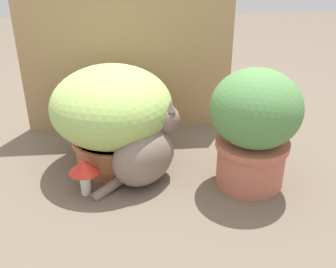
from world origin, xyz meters
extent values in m
plane|color=brown|center=(0.00, 0.00, 0.00)|extent=(6.00, 6.00, 0.00)
cube|color=tan|center=(0.00, 0.50, 0.35)|extent=(0.93, 0.03, 0.71)
cylinder|color=#B46740|center=(-0.07, 0.17, 0.06)|extent=(0.30, 0.30, 0.13)
cylinder|color=#AC6C46|center=(-0.07, 0.17, 0.11)|extent=(0.33, 0.33, 0.02)
ellipsoid|color=#A5C966|center=(-0.07, 0.17, 0.25)|extent=(0.46, 0.46, 0.30)
cylinder|color=#BD6650|center=(0.44, -0.02, 0.09)|extent=(0.25, 0.25, 0.18)
cylinder|color=#BF624E|center=(0.44, -0.02, 0.17)|extent=(0.27, 0.27, 0.02)
ellipsoid|color=#538848|center=(0.44, -0.02, 0.30)|extent=(0.32, 0.32, 0.28)
ellipsoid|color=#7F6C5F|center=(0.05, 0.02, 0.11)|extent=(0.31, 0.30, 0.22)
ellipsoid|color=tan|center=(0.12, 0.08, 0.10)|extent=(0.12, 0.12, 0.11)
sphere|color=#7F6C5F|center=(0.13, 0.09, 0.23)|extent=(0.16, 0.16, 0.11)
cone|color=#7F6C5F|center=(0.11, 0.12, 0.29)|extent=(0.05, 0.05, 0.04)
cone|color=#7F6C5F|center=(0.15, 0.07, 0.29)|extent=(0.05, 0.05, 0.04)
cylinder|color=#7F6C5F|center=(-0.07, -0.02, 0.02)|extent=(0.16, 0.15, 0.07)
cylinder|color=silver|center=(-0.16, -0.03, 0.05)|extent=(0.04, 0.04, 0.09)
cone|color=red|center=(-0.16, -0.03, 0.12)|extent=(0.11, 0.11, 0.05)
cylinder|color=beige|center=(0.03, 0.03, 0.04)|extent=(0.04, 0.04, 0.08)
cone|color=pink|center=(0.03, 0.03, 0.10)|extent=(0.10, 0.10, 0.04)
camera|label=1|loc=(0.02, -1.29, 0.89)|focal=44.54mm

